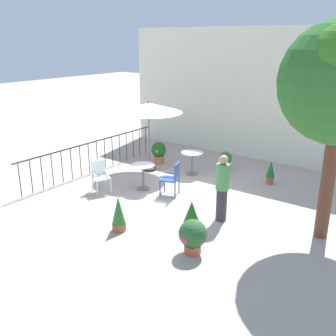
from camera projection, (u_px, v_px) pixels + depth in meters
name	position (u px, v px, depth m)	size (l,w,h in m)	color
ground_plane	(172.00, 193.00, 10.91)	(60.00, 60.00, 0.00)	#B6A499
villa_facade	(248.00, 94.00, 13.71)	(9.91, 0.30, 4.58)	silver
terrace_railing	(93.00, 152.00, 12.48)	(0.03, 5.74, 1.01)	black
patio_umbrella_0	(149.00, 108.00, 12.21)	(2.17, 2.17, 2.31)	#2D2D2D
cafe_table_0	(143.00, 172.00, 11.07)	(0.68, 0.68, 0.74)	silver
cafe_table_1	(192.00, 159.00, 12.30)	(0.70, 0.70, 0.74)	white
patio_chair_0	(100.00, 174.00, 10.94)	(0.62, 0.60, 0.88)	white
patio_chair_1	(173.00, 177.00, 10.63)	(0.59, 0.57, 0.95)	#314F99
potted_plant_0	(193.00, 235.00, 7.75)	(0.58, 0.60, 0.73)	#B85737
potted_plant_1	(159.00, 151.00, 13.41)	(0.52, 0.52, 0.76)	#C76C45
potted_plant_2	(271.00, 172.00, 11.50)	(0.27, 0.27, 0.73)	#AE5A38
potted_plant_3	(192.00, 216.00, 8.62)	(0.37, 0.37, 0.75)	#C15230
potted_plant_4	(225.00, 160.00, 12.79)	(0.42, 0.42, 0.62)	#AB4D34
potted_plant_5	(119.00, 214.00, 8.69)	(0.32, 0.32, 0.83)	#AF5436
standing_person	(222.00, 187.00, 9.06)	(0.33, 0.33, 1.63)	#33333D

